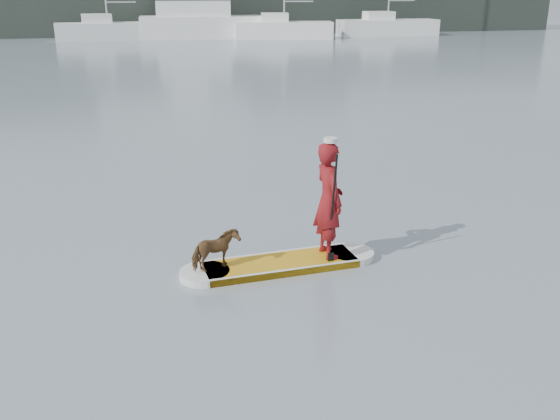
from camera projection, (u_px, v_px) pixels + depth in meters
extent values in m
plane|color=slate|center=(106.00, 222.00, 12.21)|extent=(140.00, 140.00, 0.00)
cube|color=#CD9213|center=(280.00, 264.00, 10.20)|extent=(2.55, 0.99, 0.12)
cylinder|color=silver|center=(205.00, 274.00, 9.84)|extent=(0.80, 0.80, 0.12)
cylinder|color=silver|center=(350.00, 255.00, 10.56)|extent=(0.80, 0.80, 0.12)
cube|color=silver|center=(273.00, 255.00, 10.53)|extent=(2.50, 0.25, 0.12)
cube|color=silver|center=(287.00, 273.00, 9.87)|extent=(2.50, 0.25, 0.12)
imported|color=maroon|center=(329.00, 200.00, 10.09)|extent=(0.52, 0.74, 1.92)
cylinder|color=silver|center=(330.00, 140.00, 9.76)|extent=(0.22, 0.22, 0.07)
imported|color=#502C1B|center=(216.00, 250.00, 9.77)|extent=(0.84, 0.62, 0.64)
cylinder|color=black|center=(332.00, 210.00, 9.87)|extent=(0.06, 0.30, 1.89)
cube|color=black|center=(331.00, 262.00, 10.18)|extent=(0.10, 0.03, 0.32)
cube|color=white|center=(108.00, 31.00, 54.28)|extent=(9.05, 3.51, 1.47)
cube|color=white|center=(97.00, 18.00, 53.65)|extent=(2.64, 2.13, 0.74)
cylinder|color=#B7B7BC|center=(121.00, 2.00, 53.84)|extent=(2.53, 0.33, 0.11)
cube|color=white|center=(284.00, 30.00, 55.61)|extent=(8.89, 4.33, 1.49)
cube|color=white|center=(275.00, 17.00, 55.20)|extent=(2.71, 2.35, 0.75)
cylinder|color=#B7B7BC|center=(299.00, 1.00, 54.84)|extent=(2.53, 0.59, 0.11)
cube|color=white|center=(387.00, 28.00, 59.22)|extent=(9.46, 3.00, 1.49)
cube|color=white|center=(379.00, 15.00, 58.66)|extent=(2.68, 2.01, 0.75)
cylinder|color=#B7B7BC|center=(402.00, 0.00, 58.64)|extent=(2.56, 0.17, 0.11)
cube|color=white|center=(207.00, 27.00, 56.38)|extent=(11.98, 4.28, 1.93)
cube|color=white|center=(192.00, 2.00, 55.46)|extent=(6.64, 3.26, 2.36)
cube|color=black|center=(118.00, 2.00, 59.80)|extent=(90.00, 6.00, 6.00)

